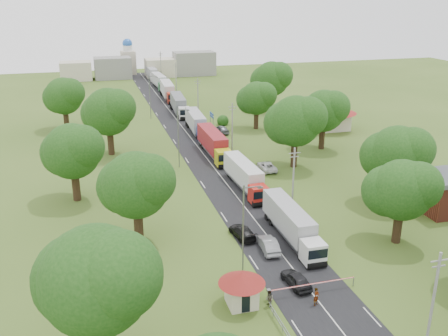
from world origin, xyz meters
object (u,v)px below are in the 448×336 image
object	(u,v)px
car_lane_mid	(268,245)
guard_booth	(242,285)
info_sign	(212,118)
car_lane_front	(296,279)
boom_barrier	(299,287)
pedestrian_near	(316,297)
truck_0	(291,223)

from	to	relation	value
car_lane_mid	guard_booth	bearing A→B (deg)	60.92
info_sign	car_lane_front	distance (m)	58.80
boom_barrier	pedestrian_near	xyz separation A→B (m)	(0.86, -1.94, 0.01)
car_lane_front	pedestrian_near	distance (m)	3.55
car_lane_front	truck_0	bearing A→B (deg)	-115.51
guard_booth	car_lane_mid	world-z (taller)	guard_booth
pedestrian_near	boom_barrier	bearing A→B (deg)	80.18
guard_booth	boom_barrier	bearing A→B (deg)	0.01
info_sign	guard_booth	bearing A→B (deg)	-101.68
info_sign	pedestrian_near	xyz separation A→B (m)	(-5.70, -61.94, -2.11)
car_lane_mid	boom_barrier	bearing A→B (deg)	93.39
info_sign	pedestrian_near	size ratio (longest dim) A/B	2.29
boom_barrier	car_lane_front	xyz separation A→B (m)	(0.36, 1.57, -0.17)
truck_0	car_lane_front	distance (m)	10.12
pedestrian_near	info_sign	bearing A→B (deg)	51.02
boom_barrier	pedestrian_near	bearing A→B (deg)	-66.10
guard_booth	info_sign	bearing A→B (deg)	78.32
car_lane_mid	info_sign	bearing A→B (deg)	-92.40
guard_booth	pedestrian_near	size ratio (longest dim) A/B	2.45
guard_booth	car_lane_front	world-z (taller)	guard_booth
car_lane_mid	pedestrian_near	world-z (taller)	pedestrian_near
boom_barrier	truck_0	xyz separation A→B (m)	(3.75, 11.01, 1.18)
info_sign	car_lane_front	xyz separation A→B (m)	(-6.20, -58.43, -2.28)
guard_booth	car_lane_front	xyz separation A→B (m)	(6.20, 1.57, -1.44)
truck_0	car_lane_mid	world-z (taller)	truck_0
info_sign	car_lane_mid	distance (m)	51.40
info_sign	pedestrian_near	distance (m)	62.23
car_lane_front	car_lane_mid	world-z (taller)	car_lane_mid
car_lane_front	boom_barrier	bearing A→B (deg)	71.48
boom_barrier	car_lane_mid	xyz separation A→B (m)	(0.21, 9.04, -0.13)
truck_0	car_lane_mid	bearing A→B (deg)	-150.93
guard_booth	truck_0	world-z (taller)	truck_0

